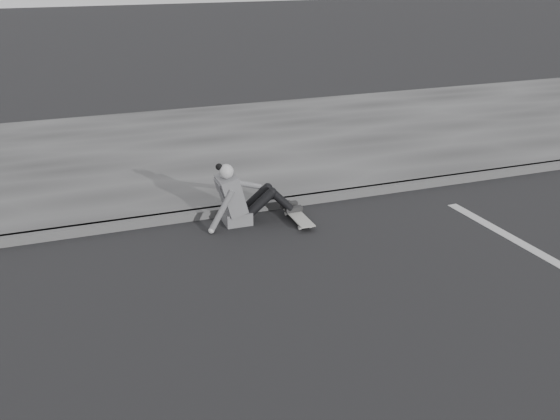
# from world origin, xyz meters

# --- Properties ---
(ground) EXTENTS (80.00, 80.00, 0.00)m
(ground) POSITION_xyz_m (0.00, 0.00, 0.00)
(ground) COLOR black
(ground) RESTS_ON ground
(curb) EXTENTS (24.00, 0.16, 0.12)m
(curb) POSITION_xyz_m (0.00, 2.58, 0.06)
(curb) COLOR #434343
(curb) RESTS_ON ground
(sidewalk) EXTENTS (24.00, 6.00, 0.12)m
(sidewalk) POSITION_xyz_m (0.00, 5.60, 0.06)
(sidewalk) COLOR #3B3B3B
(sidewalk) RESTS_ON ground
(skateboard) EXTENTS (0.20, 0.78, 0.09)m
(skateboard) POSITION_xyz_m (0.99, 1.99, 0.07)
(skateboard) COLOR #A7A7A1
(skateboard) RESTS_ON ground
(seated_woman) EXTENTS (1.38, 0.46, 0.88)m
(seated_woman) POSITION_xyz_m (0.26, 2.24, 0.36)
(seated_woman) COLOR #545456
(seated_woman) RESTS_ON ground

